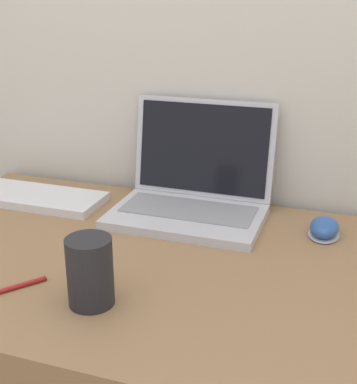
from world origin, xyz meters
name	(u,v)px	position (x,y,z in m)	size (l,w,h in m)	color
laptop	(193,189)	(-0.06, 0.59, 0.78)	(0.34, 0.27, 0.25)	silver
drink_cup	(90,271)	(-0.11, 0.16, 0.79)	(0.08, 0.08, 0.12)	#232326
computer_mouse	(324,228)	(0.24, 0.56, 0.74)	(0.07, 0.10, 0.04)	#B2B2B7
external_keyboard	(29,196)	(-0.48, 0.53, 0.74)	(0.38, 0.14, 0.02)	silver
pen	(2,291)	(-0.27, 0.14, 0.73)	(0.10, 0.13, 0.01)	#A51E1E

